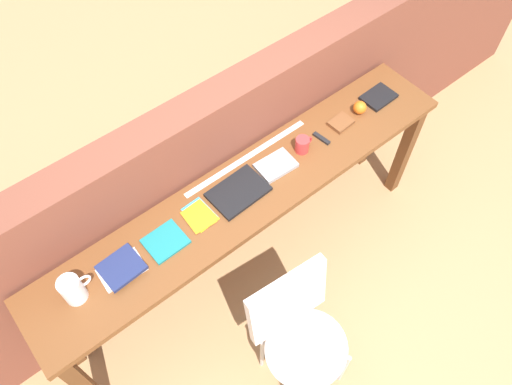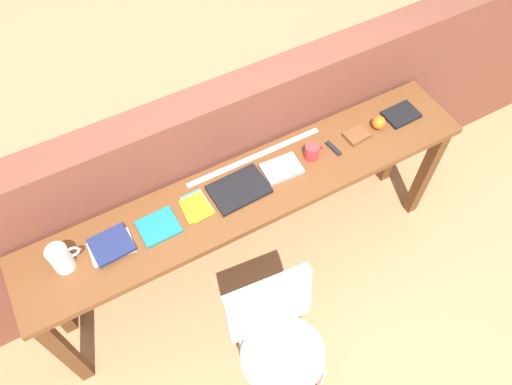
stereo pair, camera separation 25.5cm
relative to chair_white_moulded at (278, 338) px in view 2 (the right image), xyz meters
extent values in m
plane|color=tan|center=(0.21, 0.36, -0.53)|extent=(40.00, 40.00, 0.00)
cube|color=brown|center=(0.21, 1.00, 0.11)|extent=(6.00, 0.20, 1.27)
cube|color=brown|center=(0.21, 0.66, 0.33)|extent=(2.50, 0.44, 0.04)
cube|color=#5B341A|center=(-0.98, 0.50, -0.11)|extent=(0.07, 0.07, 0.84)
cube|color=#5B341A|center=(1.40, 0.50, -0.11)|extent=(0.07, 0.07, 0.84)
cube|color=#5B341A|center=(-0.98, 0.82, -0.11)|extent=(0.07, 0.07, 0.84)
cube|color=#5B341A|center=(1.40, 0.82, -0.11)|extent=(0.07, 0.07, 0.84)
ellipsoid|color=white|center=(-0.01, -0.07, -0.08)|extent=(0.48, 0.46, 0.08)
cube|color=white|center=(0.01, 0.12, 0.16)|extent=(0.45, 0.15, 0.40)
cylinder|color=#B2B2B7|center=(0.14, -0.24, -0.32)|extent=(0.02, 0.02, 0.41)
cylinder|color=#B2B2B7|center=(-0.16, 0.10, -0.32)|extent=(0.02, 0.02, 0.41)
cylinder|color=#B2B2B7|center=(0.17, 0.07, -0.32)|extent=(0.02, 0.02, 0.41)
cylinder|color=white|center=(-0.77, 0.69, 0.43)|extent=(0.10, 0.10, 0.15)
cone|color=white|center=(-0.77, 0.66, 0.52)|extent=(0.04, 0.03, 0.04)
torus|color=white|center=(-0.71, 0.69, 0.44)|extent=(0.07, 0.01, 0.07)
cube|color=white|center=(-0.55, 0.67, 0.36)|extent=(0.21, 0.14, 0.02)
cube|color=navy|center=(-0.55, 0.67, 0.39)|extent=(0.20, 0.18, 0.02)
cube|color=#19757A|center=(-0.31, 0.67, 0.36)|extent=(0.19, 0.17, 0.01)
cube|color=#3399D8|center=(-0.08, 0.70, 0.35)|extent=(0.12, 0.17, 0.00)
cube|color=yellow|center=(-0.09, 0.68, 0.36)|extent=(0.13, 0.17, 0.00)
cube|color=orange|center=(-0.10, 0.68, 0.36)|extent=(0.13, 0.16, 0.00)
cube|color=black|center=(0.14, 0.67, 0.36)|extent=(0.30, 0.22, 0.02)
cube|color=#9E9EA3|center=(0.40, 0.68, 0.37)|extent=(0.21, 0.15, 0.02)
cylinder|color=red|center=(0.59, 0.68, 0.40)|extent=(0.08, 0.08, 0.09)
torus|color=red|center=(0.63, 0.68, 0.40)|extent=(0.06, 0.01, 0.06)
cube|color=black|center=(0.73, 0.67, 0.36)|extent=(0.04, 0.11, 0.02)
cube|color=brown|center=(0.89, 0.68, 0.37)|extent=(0.14, 0.11, 0.02)
sphere|color=orange|center=(1.04, 0.68, 0.39)|extent=(0.08, 0.08, 0.08)
cube|color=black|center=(1.21, 0.69, 0.36)|extent=(0.20, 0.15, 0.02)
cube|color=silver|center=(0.32, 0.83, 0.35)|extent=(0.81, 0.03, 0.00)
camera|label=1|loc=(-0.69, -0.50, 2.49)|focal=35.00mm
camera|label=2|loc=(-0.48, -0.65, 2.49)|focal=35.00mm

